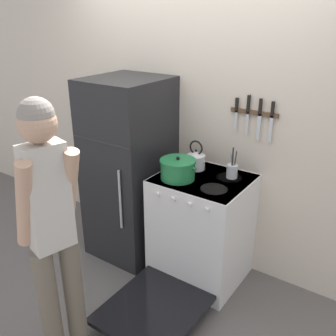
{
  "coord_description": "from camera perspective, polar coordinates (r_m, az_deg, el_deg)",
  "views": [
    {
      "loc": [
        1.58,
        -2.66,
        2.11
      ],
      "look_at": [
        0.07,
        -0.46,
        0.99
      ],
      "focal_mm": 40.0,
      "sensor_mm": 36.0,
      "label": 1
    }
  ],
  "objects": [
    {
      "name": "ground_plane",
      "position": [
        3.75,
        3.26,
        -11.57
      ],
      "size": [
        14.0,
        14.0,
        0.0
      ],
      "primitive_type": "plane",
      "color": "#5B5654"
    },
    {
      "name": "wall_back",
      "position": [
        3.23,
        4.05,
        7.7
      ],
      "size": [
        10.0,
        0.06,
        2.55
      ],
      "color": "beige",
      "rests_on": "ground_plane"
    },
    {
      "name": "refrigerator",
      "position": [
        3.35,
        -5.91,
        -0.25
      ],
      "size": [
        0.62,
        0.69,
        1.62
      ],
      "color": "black",
      "rests_on": "ground_plane"
    },
    {
      "name": "stove_range",
      "position": [
        3.12,
        4.77,
        -9.46
      ],
      "size": [
        0.71,
        1.36,
        0.91
      ],
      "color": "white",
      "rests_on": "ground_plane"
    },
    {
      "name": "dutch_oven_pot",
      "position": [
        2.88,
        1.51,
        -0.17
      ],
      "size": [
        0.32,
        0.28,
        0.18
      ],
      "color": "#237A42",
      "rests_on": "stove_range"
    },
    {
      "name": "tea_kettle",
      "position": [
        3.07,
        4.27,
        1.27
      ],
      "size": [
        0.19,
        0.15,
        0.25
      ],
      "color": "silver",
      "rests_on": "stove_range"
    },
    {
      "name": "utensil_jar",
      "position": [
        2.95,
        9.74,
        -0.34
      ],
      "size": [
        0.09,
        0.09,
        0.25
      ],
      "color": "#B7BABF",
      "rests_on": "stove_range"
    },
    {
      "name": "person",
      "position": [
        2.26,
        -17.33,
        -8.38
      ],
      "size": [
        0.33,
        0.4,
        1.72
      ],
      "rotation": [
        0.0,
        0.0,
        1.32
      ],
      "color": "#6B6051",
      "rests_on": "ground_plane"
    },
    {
      "name": "wall_knife_strip",
      "position": [
        2.93,
        13.02,
        8.3
      ],
      "size": [
        0.38,
        0.03,
        0.34
      ],
      "color": "brown"
    }
  ]
}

